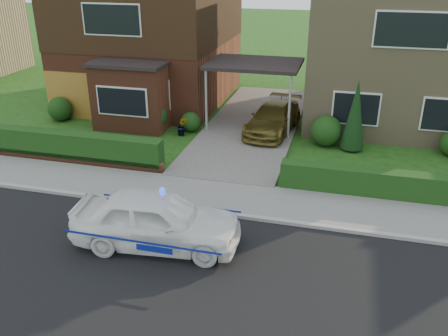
% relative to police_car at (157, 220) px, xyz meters
% --- Properties ---
extents(ground, '(120.00, 120.00, 0.00)m').
position_rel_police_car_xyz_m(ground, '(0.49, -1.20, -0.72)').
color(ground, '#1B4612').
rests_on(ground, ground).
extents(road, '(60.00, 6.00, 0.02)m').
position_rel_police_car_xyz_m(road, '(0.49, -1.20, -0.72)').
color(road, black).
rests_on(road, ground).
extents(kerb, '(60.00, 0.16, 0.12)m').
position_rel_police_car_xyz_m(kerb, '(0.49, 1.85, -0.66)').
color(kerb, '#9E9993').
rests_on(kerb, ground).
extents(sidewalk, '(60.00, 2.00, 0.10)m').
position_rel_police_car_xyz_m(sidewalk, '(0.49, 2.90, -0.67)').
color(sidewalk, slate).
rests_on(sidewalk, ground).
extents(driveway, '(3.80, 12.00, 0.12)m').
position_rel_police_car_xyz_m(driveway, '(0.49, 9.80, -0.66)').
color(driveway, '#666059').
rests_on(driveway, ground).
extents(house_left, '(7.50, 9.53, 7.25)m').
position_rel_police_car_xyz_m(house_left, '(-5.29, 12.70, 3.09)').
color(house_left, brown).
rests_on(house_left, ground).
extents(house_right, '(7.50, 8.06, 7.25)m').
position_rel_police_car_xyz_m(house_right, '(6.29, 12.79, 2.94)').
color(house_right, '#9F8961').
rests_on(house_right, ground).
extents(carport_link, '(3.80, 3.00, 2.77)m').
position_rel_police_car_xyz_m(carport_link, '(0.49, 9.75, 1.93)').
color(carport_link, black).
rests_on(carport_link, ground).
extents(garage_door, '(2.20, 0.10, 2.10)m').
position_rel_police_car_xyz_m(garage_door, '(-7.75, 8.76, 0.33)').
color(garage_door, '#976720').
rests_on(garage_door, ground).
extents(dwarf_wall, '(7.70, 0.25, 0.36)m').
position_rel_police_car_xyz_m(dwarf_wall, '(-5.31, 4.10, -0.54)').
color(dwarf_wall, brown).
rests_on(dwarf_wall, ground).
extents(hedge_left, '(7.50, 0.55, 0.90)m').
position_rel_police_car_xyz_m(hedge_left, '(-5.31, 4.25, -0.72)').
color(hedge_left, '#183711').
rests_on(hedge_left, ground).
extents(hedge_right, '(7.50, 0.55, 0.80)m').
position_rel_police_car_xyz_m(hedge_right, '(6.29, 4.15, -0.72)').
color(hedge_right, '#183711').
rests_on(hedge_right, ground).
extents(shrub_left_far, '(1.08, 1.08, 1.08)m').
position_rel_police_car_xyz_m(shrub_left_far, '(-8.01, 8.30, -0.18)').
color(shrub_left_far, '#183711').
rests_on(shrub_left_far, ground).
extents(shrub_left_mid, '(1.32, 1.32, 1.32)m').
position_rel_police_car_xyz_m(shrub_left_mid, '(-3.51, 8.10, -0.06)').
color(shrub_left_mid, '#183711').
rests_on(shrub_left_mid, ground).
extents(shrub_left_near, '(0.84, 0.84, 0.84)m').
position_rel_police_car_xyz_m(shrub_left_near, '(-1.91, 8.40, -0.30)').
color(shrub_left_near, '#183711').
rests_on(shrub_left_near, ground).
extents(shrub_right_near, '(1.20, 1.20, 1.20)m').
position_rel_police_car_xyz_m(shrub_right_near, '(3.69, 8.20, -0.12)').
color(shrub_right_near, '#183711').
rests_on(shrub_right_near, ground).
extents(conifer_a, '(0.90, 0.90, 2.60)m').
position_rel_police_car_xyz_m(conifer_a, '(4.69, 8.00, 0.58)').
color(conifer_a, black).
rests_on(conifer_a, ground).
extents(police_car, '(3.91, 4.40, 1.61)m').
position_rel_police_car_xyz_m(police_car, '(0.00, 0.00, 0.00)').
color(police_car, white).
rests_on(police_car, ground).
extents(driveway_car, '(2.13, 4.15, 1.15)m').
position_rel_police_car_xyz_m(driveway_car, '(1.49, 8.93, -0.03)').
color(driveway_car, brown).
rests_on(driveway_car, driveway).
extents(potted_plant_a, '(0.39, 0.28, 0.71)m').
position_rel_police_car_xyz_m(potted_plant_a, '(-5.61, 5.48, -0.37)').
color(potted_plant_a, gray).
rests_on(potted_plant_a, ground).
extents(potted_plant_b, '(0.52, 0.46, 0.80)m').
position_rel_police_car_xyz_m(potted_plant_b, '(-2.08, 7.80, -0.33)').
color(potted_plant_b, gray).
rests_on(potted_plant_b, ground).
extents(potted_plant_c, '(0.53, 0.53, 0.79)m').
position_rel_police_car_xyz_m(potted_plant_c, '(-3.27, 4.80, -0.33)').
color(potted_plant_c, gray).
rests_on(potted_plant_c, ground).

